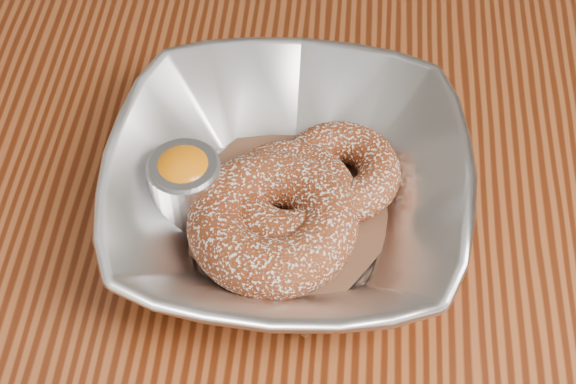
# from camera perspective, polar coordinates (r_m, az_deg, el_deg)

# --- Properties ---
(table) EXTENTS (1.20, 0.80, 0.75)m
(table) POSITION_cam_1_polar(r_m,az_deg,el_deg) (0.76, -1.02, -1.43)
(table) COLOR brown
(table) RESTS_ON ground_plane
(serving_bowl) EXTENTS (0.25, 0.25, 0.06)m
(serving_bowl) POSITION_cam_1_polar(r_m,az_deg,el_deg) (0.61, -0.00, 0.04)
(serving_bowl) COLOR silver
(serving_bowl) RESTS_ON table
(parchment) EXTENTS (0.20, 0.20, 0.00)m
(parchment) POSITION_cam_1_polar(r_m,az_deg,el_deg) (0.63, -0.00, -1.18)
(parchment) COLOR brown
(parchment) RESTS_ON table
(donut_back) EXTENTS (0.10, 0.10, 0.03)m
(donut_back) POSITION_cam_1_polar(r_m,az_deg,el_deg) (0.63, 3.36, 1.31)
(donut_back) COLOR maroon
(donut_back) RESTS_ON parchment
(donut_front) EXTENTS (0.13, 0.13, 0.04)m
(donut_front) POSITION_cam_1_polar(r_m,az_deg,el_deg) (0.59, -1.01, -1.98)
(donut_front) COLOR maroon
(donut_front) RESTS_ON parchment
(donut_extra) EXTENTS (0.12, 0.12, 0.03)m
(donut_extra) POSITION_cam_1_polar(r_m,az_deg,el_deg) (0.61, 0.03, -0.41)
(donut_extra) COLOR maroon
(donut_extra) RESTS_ON parchment
(ramekin) EXTENTS (0.05, 0.05, 0.05)m
(ramekin) POSITION_cam_1_polar(r_m,az_deg,el_deg) (0.61, -6.64, 0.59)
(ramekin) COLOR silver
(ramekin) RESTS_ON table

